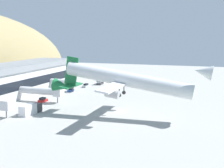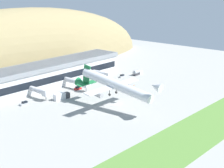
{
  "view_description": "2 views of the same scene",
  "coord_description": "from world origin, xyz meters",
  "px_view_note": "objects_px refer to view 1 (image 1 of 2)",
  "views": [
    {
      "loc": [
        -92.81,
        -30.1,
        24.09
      ],
      "look_at": [
        -5.07,
        0.41,
        9.5
      ],
      "focal_mm": 50.0,
      "sensor_mm": 36.0,
      "label": 1
    },
    {
      "loc": [
        -127.72,
        -107.01,
        56.16
      ],
      "look_at": [
        -3.53,
        -0.08,
        10.18
      ],
      "focal_mm": 60.0,
      "sensor_mm": 36.0,
      "label": 2
    }
  ],
  "objects_px": {
    "terminal_building": "(0,81)",
    "jetway_1": "(43,91)",
    "cargo_airplane": "(124,80)",
    "service_car_2": "(71,90)",
    "service_car_1": "(86,86)",
    "fuel_truck": "(30,109)",
    "box_truck": "(101,81)",
    "traffic_cone_0": "(112,92)",
    "jetway_2": "(66,82)",
    "service_car_3": "(43,100)"
  },
  "relations": [
    {
      "from": "fuel_truck",
      "to": "traffic_cone_0",
      "type": "distance_m",
      "value": 43.71
    },
    {
      "from": "jetway_1",
      "to": "fuel_truck",
      "type": "height_order",
      "value": "jetway_1"
    },
    {
      "from": "jetway_1",
      "to": "service_car_1",
      "type": "relative_size",
      "value": 4.21
    },
    {
      "from": "service_car_2",
      "to": "box_truck",
      "type": "relative_size",
      "value": 0.55
    },
    {
      "from": "jetway_1",
      "to": "box_truck",
      "type": "bearing_deg",
      "value": -5.95
    },
    {
      "from": "terminal_building",
      "to": "traffic_cone_0",
      "type": "bearing_deg",
      "value": -53.79
    },
    {
      "from": "service_car_1",
      "to": "fuel_truck",
      "type": "relative_size",
      "value": 0.48
    },
    {
      "from": "service_car_3",
      "to": "fuel_truck",
      "type": "xyz_separation_m",
      "value": [
        -16.73,
        -5.96,
        0.83
      ]
    },
    {
      "from": "cargo_airplane",
      "to": "traffic_cone_0",
      "type": "relative_size",
      "value": 83.24
    },
    {
      "from": "service_car_1",
      "to": "service_car_2",
      "type": "xyz_separation_m",
      "value": [
        -12.46,
        1.57,
        -0.06
      ]
    },
    {
      "from": "jetway_2",
      "to": "service_car_3",
      "type": "relative_size",
      "value": 3.14
    },
    {
      "from": "service_car_1",
      "to": "cargo_airplane",
      "type": "bearing_deg",
      "value": -144.31
    },
    {
      "from": "jetway_2",
      "to": "fuel_truck",
      "type": "bearing_deg",
      "value": -168.1
    },
    {
      "from": "jetway_1",
      "to": "service_car_2",
      "type": "distance_m",
      "value": 22.78
    },
    {
      "from": "jetway_1",
      "to": "cargo_airplane",
      "type": "distance_m",
      "value": 36.27
    },
    {
      "from": "fuel_truck",
      "to": "traffic_cone_0",
      "type": "xyz_separation_m",
      "value": [
        41.99,
        -12.05,
        -1.24
      ]
    },
    {
      "from": "fuel_truck",
      "to": "cargo_airplane",
      "type": "bearing_deg",
      "value": -77.31
    },
    {
      "from": "service_car_2",
      "to": "traffic_cone_0",
      "type": "height_order",
      "value": "service_car_2"
    },
    {
      "from": "terminal_building",
      "to": "fuel_truck",
      "type": "relative_size",
      "value": 10.22
    },
    {
      "from": "terminal_building",
      "to": "fuel_truck",
      "type": "distance_m",
      "value": 29.01
    },
    {
      "from": "box_truck",
      "to": "traffic_cone_0",
      "type": "xyz_separation_m",
      "value": [
        -20.26,
        -13.07,
        -1.22
      ]
    },
    {
      "from": "terminal_building",
      "to": "fuel_truck",
      "type": "height_order",
      "value": "terminal_building"
    },
    {
      "from": "service_car_3",
      "to": "box_truck",
      "type": "relative_size",
      "value": 0.57
    },
    {
      "from": "jetway_1",
      "to": "fuel_truck",
      "type": "bearing_deg",
      "value": -161.11
    },
    {
      "from": "terminal_building",
      "to": "traffic_cone_0",
      "type": "relative_size",
      "value": 152.9
    },
    {
      "from": "terminal_building",
      "to": "service_car_3",
      "type": "distance_m",
      "value": 18.82
    },
    {
      "from": "terminal_building",
      "to": "box_truck",
      "type": "height_order",
      "value": "terminal_building"
    },
    {
      "from": "service_car_2",
      "to": "traffic_cone_0",
      "type": "distance_m",
      "value": 18.22
    },
    {
      "from": "service_car_1",
      "to": "service_car_3",
      "type": "distance_m",
      "value": 35.11
    },
    {
      "from": "cargo_airplane",
      "to": "service_car_3",
      "type": "height_order",
      "value": "cargo_airplane"
    },
    {
      "from": "cargo_airplane",
      "to": "traffic_cone_0",
      "type": "xyz_separation_m",
      "value": [
        35.63,
        16.19,
        -10.79
      ]
    },
    {
      "from": "traffic_cone_0",
      "to": "fuel_truck",
      "type": "bearing_deg",
      "value": 163.99
    },
    {
      "from": "service_car_3",
      "to": "cargo_airplane",
      "type": "bearing_deg",
      "value": -106.86
    },
    {
      "from": "cargo_airplane",
      "to": "jetway_2",
      "type": "bearing_deg",
      "value": 48.15
    },
    {
      "from": "service_car_1",
      "to": "jetway_1",
      "type": "bearing_deg",
      "value": 177.79
    },
    {
      "from": "jetway_1",
      "to": "terminal_building",
      "type": "bearing_deg",
      "value": 92.99
    },
    {
      "from": "jetway_2",
      "to": "cargo_airplane",
      "type": "bearing_deg",
      "value": -131.85
    },
    {
      "from": "jetway_2",
      "to": "service_car_3",
      "type": "bearing_deg",
      "value": -174.21
    },
    {
      "from": "jetway_2",
      "to": "traffic_cone_0",
      "type": "bearing_deg",
      "value": -81.66
    },
    {
      "from": "jetway_1",
      "to": "service_car_1",
      "type": "height_order",
      "value": "jetway_1"
    },
    {
      "from": "cargo_airplane",
      "to": "service_car_2",
      "type": "distance_m",
      "value": 48.66
    },
    {
      "from": "service_car_1",
      "to": "fuel_truck",
      "type": "bearing_deg",
      "value": -175.14
    },
    {
      "from": "jetway_1",
      "to": "service_car_2",
      "type": "bearing_deg",
      "value": 0.56
    },
    {
      "from": "service_car_2",
      "to": "service_car_3",
      "type": "height_order",
      "value": "service_car_3"
    },
    {
      "from": "terminal_building",
      "to": "jetway_1",
      "type": "relative_size",
      "value": 5.09
    },
    {
      "from": "box_truck",
      "to": "traffic_cone_0",
      "type": "height_order",
      "value": "box_truck"
    },
    {
      "from": "service_car_2",
      "to": "terminal_building",
      "type": "bearing_deg",
      "value": 143.07
    },
    {
      "from": "terminal_building",
      "to": "jetway_1",
      "type": "xyz_separation_m",
      "value": [
        0.93,
        -17.85,
        -3.16
      ]
    },
    {
      "from": "terminal_building",
      "to": "service_car_3",
      "type": "xyz_separation_m",
      "value": [
        0.84,
        -17.65,
        -6.47
      ]
    },
    {
      "from": "cargo_airplane",
      "to": "fuel_truck",
      "type": "distance_m",
      "value": 30.48
    }
  ]
}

